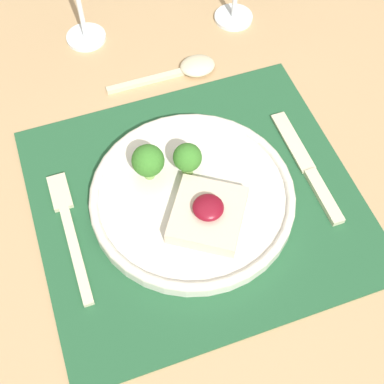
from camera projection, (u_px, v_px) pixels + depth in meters
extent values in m
plane|color=brown|center=(194.00, 359.00, 1.32)|extent=(8.00, 8.00, 0.00)
cube|color=tan|center=(196.00, 207.00, 0.69)|extent=(1.22, 1.16, 0.03)
cylinder|color=tan|center=(328.00, 60.00, 1.36)|extent=(0.06, 0.06, 0.73)
cube|color=#235633|center=(197.00, 200.00, 0.68)|extent=(0.40, 0.37, 0.00)
cylinder|color=silver|center=(192.00, 197.00, 0.67)|extent=(0.26, 0.26, 0.02)
torus|color=silver|center=(192.00, 194.00, 0.66)|extent=(0.26, 0.26, 0.01)
cube|color=beige|center=(211.00, 214.00, 0.64)|extent=(0.12, 0.12, 0.02)
ellipsoid|color=maroon|center=(211.00, 206.00, 0.62)|extent=(0.04, 0.04, 0.01)
cylinder|color=#84B256|center=(149.00, 171.00, 0.67)|extent=(0.01, 0.01, 0.02)
sphere|color=#387A28|center=(148.00, 161.00, 0.65)|extent=(0.04, 0.04, 0.04)
cylinder|color=#84B256|center=(187.00, 168.00, 0.67)|extent=(0.01, 0.01, 0.02)
sphere|color=#387A28|center=(187.00, 158.00, 0.65)|extent=(0.04, 0.04, 0.04)
cube|color=beige|center=(76.00, 254.00, 0.63)|extent=(0.01, 0.13, 0.01)
cube|color=beige|center=(60.00, 192.00, 0.68)|extent=(0.02, 0.05, 0.01)
cube|color=beige|center=(324.00, 196.00, 0.68)|extent=(0.02, 0.08, 0.01)
cube|color=beige|center=(293.00, 142.00, 0.72)|extent=(0.02, 0.10, 0.00)
cube|color=beige|center=(144.00, 81.00, 0.78)|extent=(0.12, 0.01, 0.01)
ellipsoid|color=beige|center=(198.00, 66.00, 0.80)|extent=(0.05, 0.04, 0.02)
cylinder|color=white|center=(233.00, 17.00, 0.86)|extent=(0.06, 0.06, 0.01)
cylinder|color=white|center=(86.00, 37.00, 0.83)|extent=(0.06, 0.06, 0.01)
cylinder|color=white|center=(81.00, 11.00, 0.79)|extent=(0.01, 0.01, 0.09)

